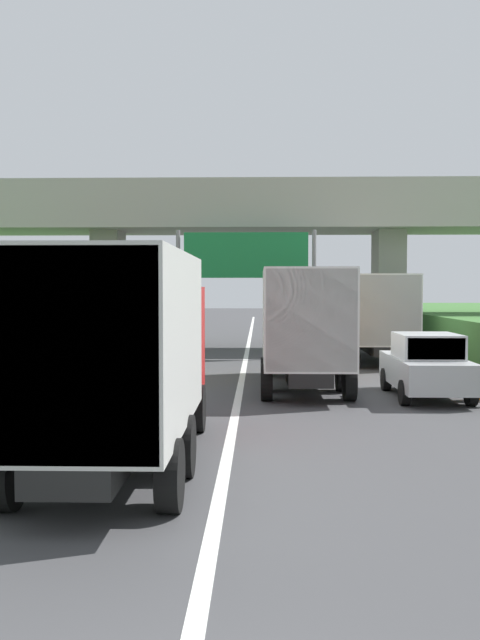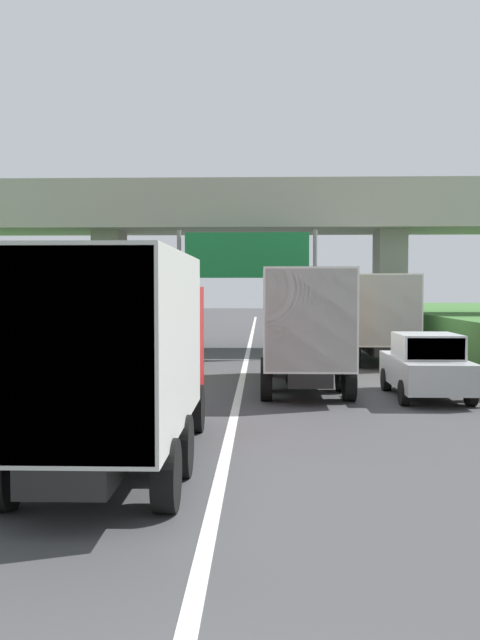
{
  "view_description": "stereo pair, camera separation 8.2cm",
  "coord_description": "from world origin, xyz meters",
  "px_view_note": "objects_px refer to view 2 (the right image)",
  "views": [
    {
      "loc": [
        0.55,
        -3.55,
        2.9
      ],
      "look_at": [
        0.0,
        16.54,
        2.0
      ],
      "focal_mm": 39.19,
      "sensor_mm": 36.0,
      "label": 1
    },
    {
      "loc": [
        0.63,
        -3.54,
        2.9
      ],
      "look_at": [
        0.0,
        16.54,
        2.0
      ],
      "focal_mm": 39.19,
      "sensor_mm": 36.0,
      "label": 2
    }
  ],
  "objects_px": {
    "truck_orange": "(303,322)",
    "car_silver": "(426,366)",
    "truck_yellow": "(60,322)",
    "truck_green": "(375,313)",
    "truck_red": "(119,349)",
    "overhead_highway_sign": "(247,264)"
  },
  "relations": [
    {
      "from": "overhead_highway_sign",
      "to": "truck_orange",
      "type": "height_order",
      "value": "overhead_highway_sign"
    },
    {
      "from": "truck_green",
      "to": "truck_yellow",
      "type": "bearing_deg",
      "value": -142.26
    },
    {
      "from": "truck_yellow",
      "to": "truck_red",
      "type": "xyz_separation_m",
      "value": [
        3.56,
        -8.85,
        0.0
      ]
    },
    {
      "from": "overhead_highway_sign",
      "to": "truck_orange",
      "type": "bearing_deg",
      "value": -78.6
    },
    {
      "from": "truck_red",
      "to": "car_silver",
      "type": "relative_size",
      "value": 1.78
    },
    {
      "from": "overhead_highway_sign",
      "to": "truck_red",
      "type": "distance_m",
      "value": 18.28
    },
    {
      "from": "truck_red",
      "to": "car_silver",
      "type": "height_order",
      "value": "truck_red"
    },
    {
      "from": "truck_orange",
      "to": "truck_yellow",
      "type": "xyz_separation_m",
      "value": [
        -7.05,
        -0.22,
        0.0
      ]
    },
    {
      "from": "overhead_highway_sign",
      "to": "truck_red",
      "type": "xyz_separation_m",
      "value": [
        -1.68,
        -18.09,
        -2.03
      ]
    },
    {
      "from": "truck_green",
      "to": "truck_orange",
      "type": "bearing_deg",
      "value": -113.09
    },
    {
      "from": "truck_orange",
      "to": "car_silver",
      "type": "relative_size",
      "value": 1.78
    },
    {
      "from": "truck_yellow",
      "to": "car_silver",
      "type": "height_order",
      "value": "truck_yellow"
    },
    {
      "from": "truck_red",
      "to": "truck_orange",
      "type": "bearing_deg",
      "value": 68.95
    },
    {
      "from": "overhead_highway_sign",
      "to": "truck_orange",
      "type": "distance_m",
      "value": 9.42
    },
    {
      "from": "truck_orange",
      "to": "car_silver",
      "type": "xyz_separation_m",
      "value": [
        3.17,
        -1.71,
        -1.08
      ]
    },
    {
      "from": "truck_red",
      "to": "car_silver",
      "type": "xyz_separation_m",
      "value": [
        6.66,
        7.37,
        -1.08
      ]
    },
    {
      "from": "overhead_highway_sign",
      "to": "truck_yellow",
      "type": "bearing_deg",
      "value": -119.54
    },
    {
      "from": "truck_yellow",
      "to": "car_silver",
      "type": "relative_size",
      "value": 1.78
    },
    {
      "from": "truck_yellow",
      "to": "truck_green",
      "type": "bearing_deg",
      "value": 37.74
    },
    {
      "from": "truck_yellow",
      "to": "truck_green",
      "type": "relative_size",
      "value": 1.0
    },
    {
      "from": "truck_yellow",
      "to": "truck_green",
      "type": "distance_m",
      "value": 13.13
    },
    {
      "from": "overhead_highway_sign",
      "to": "truck_orange",
      "type": "xyz_separation_m",
      "value": [
        1.82,
        -9.01,
        -2.03
      ]
    }
  ]
}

